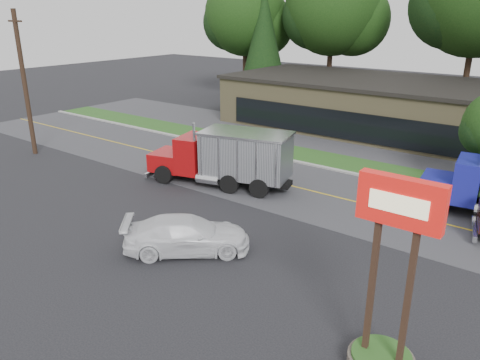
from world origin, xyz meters
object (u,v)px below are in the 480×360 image
object	(u,v)px
utility_pole	(25,83)
dump_truck_red	(227,156)
bilo_sign	(387,312)
rally_car	(187,235)

from	to	relation	value
utility_pole	dump_truck_red	bearing A→B (deg)	12.17
bilo_sign	dump_truck_red	bearing A→B (deg)	144.62
rally_car	bilo_sign	bearing A→B (deg)	-142.61
utility_pole	bilo_sign	distance (m)	29.29
dump_truck_red	rally_car	xyz separation A→B (m)	(3.71, -7.41, -1.03)
utility_pole	dump_truck_red	distance (m)	16.07
utility_pole	dump_truck_red	size ratio (longest dim) A/B	1.12
bilo_sign	rally_car	bearing A→B (deg)	168.55
dump_truck_red	rally_car	distance (m)	8.35
bilo_sign	dump_truck_red	distance (m)	16.09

